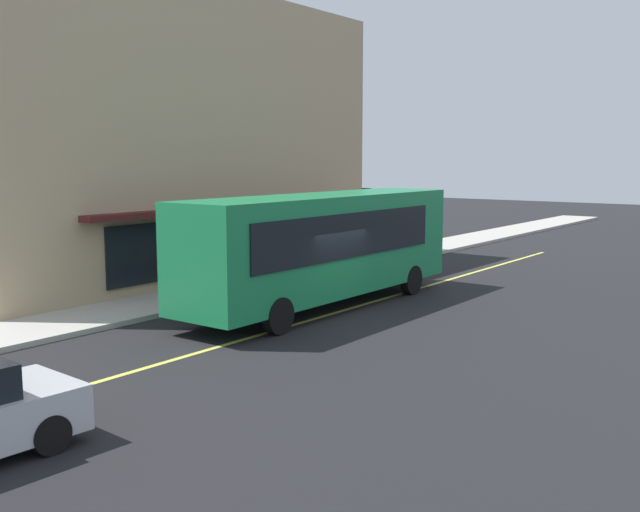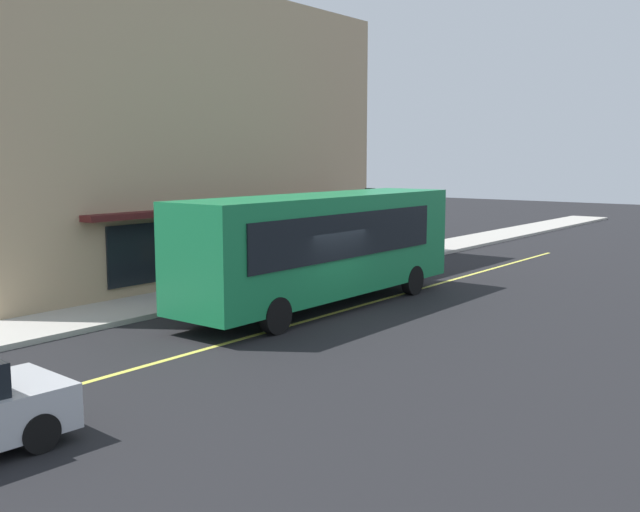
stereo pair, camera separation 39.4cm
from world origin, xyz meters
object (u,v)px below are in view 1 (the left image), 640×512
Objects in this scene: pedestrian_by_curb at (315,243)px; traffic_light at (367,207)px; bus at (324,244)px; pedestrian_near_storefront at (224,266)px.

traffic_light is at bearing -13.75° from pedestrian_by_curb.
pedestrian_near_storefront is at bearing 103.60° from bus.
bus is 8.72m from traffic_light.
bus is at bearing -76.40° from pedestrian_near_storefront.
pedestrian_by_curb is at bearing 166.25° from traffic_light.
bus is 7.19× the size of pedestrian_near_storefront.
pedestrian_near_storefront is (-6.03, -0.81, -0.17)m from pedestrian_by_curb.
pedestrian_near_storefront is at bearing -179.06° from traffic_light.
bus reaches higher than pedestrian_near_storefront.
traffic_light reaches higher than pedestrian_by_curb.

